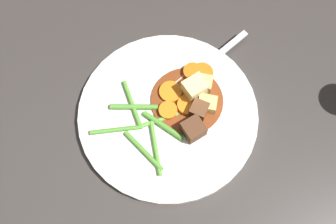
% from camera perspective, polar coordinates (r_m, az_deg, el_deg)
% --- Properties ---
extents(ground_plane, '(3.00, 3.00, 0.00)m').
position_cam_1_polar(ground_plane, '(0.59, 0.00, -0.52)').
color(ground_plane, '#383330').
extents(dinner_plate, '(0.28, 0.28, 0.01)m').
position_cam_1_polar(dinner_plate, '(0.58, 0.00, -0.26)').
color(dinner_plate, white).
rests_on(dinner_plate, ground_plane).
extents(stew_sauce, '(0.11, 0.11, 0.00)m').
position_cam_1_polar(stew_sauce, '(0.58, 2.90, 1.77)').
color(stew_sauce, brown).
rests_on(stew_sauce, dinner_plate).
extents(carrot_slice_0, '(0.04, 0.04, 0.01)m').
position_cam_1_polar(carrot_slice_0, '(0.60, 5.15, 5.79)').
color(carrot_slice_0, orange).
rests_on(carrot_slice_0, dinner_plate).
extents(carrot_slice_1, '(0.04, 0.04, 0.01)m').
position_cam_1_polar(carrot_slice_1, '(0.57, -0.12, -0.31)').
color(carrot_slice_1, orange).
rests_on(carrot_slice_1, dinner_plate).
extents(carrot_slice_2, '(0.04, 0.04, 0.01)m').
position_cam_1_polar(carrot_slice_2, '(0.58, 2.89, 1.43)').
color(carrot_slice_2, orange).
rests_on(carrot_slice_2, dinner_plate).
extents(carrot_slice_3, '(0.04, 0.04, 0.01)m').
position_cam_1_polar(carrot_slice_3, '(0.59, 0.38, 3.02)').
color(carrot_slice_3, orange).
rests_on(carrot_slice_3, dinner_plate).
extents(carrot_slice_4, '(0.04, 0.04, 0.01)m').
position_cam_1_polar(carrot_slice_4, '(0.60, 3.75, 6.00)').
color(carrot_slice_4, orange).
rests_on(carrot_slice_4, dinner_plate).
extents(potato_chunk_0, '(0.04, 0.04, 0.03)m').
position_cam_1_polar(potato_chunk_0, '(0.58, 4.08, 3.56)').
color(potato_chunk_0, '#EAD68C').
rests_on(potato_chunk_0, dinner_plate).
extents(potato_chunk_1, '(0.03, 0.03, 0.03)m').
position_cam_1_polar(potato_chunk_1, '(0.58, 5.31, 4.19)').
color(potato_chunk_1, '#DBBC6B').
rests_on(potato_chunk_1, dinner_plate).
extents(potato_chunk_2, '(0.04, 0.03, 0.02)m').
position_cam_1_polar(potato_chunk_2, '(0.57, 5.94, 1.19)').
color(potato_chunk_2, '#DBBC6B').
rests_on(potato_chunk_2, dinner_plate).
extents(meat_chunk_0, '(0.04, 0.04, 0.03)m').
position_cam_1_polar(meat_chunk_0, '(0.55, 3.86, -2.59)').
color(meat_chunk_0, '#56331E').
rests_on(meat_chunk_0, dinner_plate).
extents(meat_chunk_1, '(0.03, 0.03, 0.02)m').
position_cam_1_polar(meat_chunk_1, '(0.57, 4.70, 0.27)').
color(meat_chunk_1, brown).
rests_on(meat_chunk_1, dinner_plate).
extents(green_bean_0, '(0.07, 0.03, 0.01)m').
position_cam_1_polar(green_bean_0, '(0.58, -5.15, 0.79)').
color(green_bean_0, '#599E38').
rests_on(green_bean_0, dinner_plate).
extents(green_bean_1, '(0.04, 0.07, 0.01)m').
position_cam_1_polar(green_bean_1, '(0.55, -3.70, -5.91)').
color(green_bean_1, '#599E38').
rests_on(green_bean_1, dinner_plate).
extents(green_bean_2, '(0.01, 0.08, 0.01)m').
position_cam_1_polar(green_bean_2, '(0.58, -5.51, 1.36)').
color(green_bean_2, '#599E38').
rests_on(green_bean_2, dinner_plate).
extents(green_bean_3, '(0.05, 0.06, 0.01)m').
position_cam_1_polar(green_bean_3, '(0.56, -0.77, -2.06)').
color(green_bean_3, '#599E38').
rests_on(green_bean_3, dinner_plate).
extents(green_bean_4, '(0.07, 0.01, 0.01)m').
position_cam_1_polar(green_bean_4, '(0.57, -1.75, -1.36)').
color(green_bean_4, '#66AD42').
rests_on(green_bean_4, dinner_plate).
extents(green_bean_5, '(0.08, 0.02, 0.01)m').
position_cam_1_polar(green_bean_5, '(0.57, -7.83, -2.67)').
color(green_bean_5, '#599E38').
rests_on(green_bean_5, dinner_plate).
extents(green_bean_6, '(0.02, 0.08, 0.01)m').
position_cam_1_polar(green_bean_6, '(0.55, -1.92, -5.49)').
color(green_bean_6, '#599E38').
rests_on(green_bean_6, dinner_plate).
extents(fork, '(0.17, 0.09, 0.00)m').
position_cam_1_polar(fork, '(0.61, 5.68, 7.01)').
color(fork, silver).
rests_on(fork, dinner_plate).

